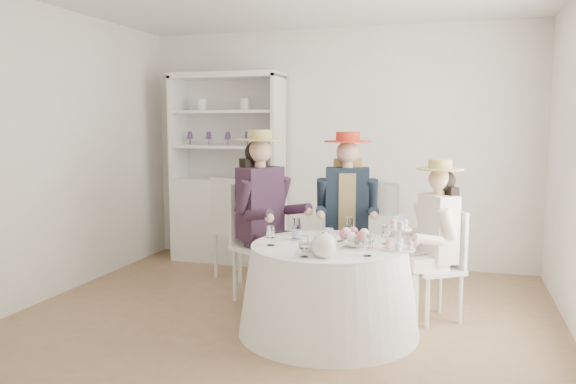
# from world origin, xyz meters

# --- Properties ---
(ground) EXTENTS (4.50, 4.50, 0.00)m
(ground) POSITION_xyz_m (0.00, 0.00, 0.00)
(ground) COLOR brown
(ground) RESTS_ON ground
(wall_back) EXTENTS (4.50, 0.00, 4.50)m
(wall_back) POSITION_xyz_m (0.00, 2.00, 1.35)
(wall_back) COLOR silver
(wall_back) RESTS_ON ground
(wall_front) EXTENTS (4.50, 0.00, 4.50)m
(wall_front) POSITION_xyz_m (0.00, -2.00, 1.35)
(wall_front) COLOR silver
(wall_front) RESTS_ON ground
(wall_left) EXTENTS (0.00, 4.50, 4.50)m
(wall_left) POSITION_xyz_m (-2.25, 0.00, 1.35)
(wall_left) COLOR silver
(wall_left) RESTS_ON ground
(tea_table) EXTENTS (1.40, 1.40, 0.69)m
(tea_table) POSITION_xyz_m (0.43, -0.22, 0.34)
(tea_table) COLOR white
(tea_table) RESTS_ON ground
(hutch) EXTENTS (1.35, 0.60, 2.20)m
(hutch) POSITION_xyz_m (-1.22, 1.73, 0.78)
(hutch) COLOR silver
(hutch) RESTS_ON ground
(side_table) EXTENTS (0.48, 0.48, 0.64)m
(side_table) POSITION_xyz_m (0.60, 1.75, 0.32)
(side_table) COLOR silver
(side_table) RESTS_ON ground
(hatbox) EXTENTS (0.41, 0.41, 0.33)m
(hatbox) POSITION_xyz_m (0.60, 1.75, 0.80)
(hatbox) COLOR black
(hatbox) RESTS_ON side_table
(guest_left) EXTENTS (0.67, 0.61, 1.57)m
(guest_left) POSITION_xyz_m (-0.31, 0.34, 0.88)
(guest_left) COLOR silver
(guest_left) RESTS_ON ground
(guest_mid) EXTENTS (0.58, 0.61, 1.55)m
(guest_mid) POSITION_xyz_m (0.39, 0.71, 0.88)
(guest_mid) COLOR silver
(guest_mid) RESTS_ON ground
(guest_right) EXTENTS (0.57, 0.54, 1.33)m
(guest_right) POSITION_xyz_m (1.20, 0.29, 0.75)
(guest_right) COLOR silver
(guest_right) RESTS_ON ground
(spare_chair) EXTENTS (0.57, 0.57, 1.07)m
(spare_chair) POSITION_xyz_m (-0.86, 0.98, 0.57)
(spare_chair) COLOR silver
(spare_chair) RESTS_ON ground
(teacup_a) EXTENTS (0.11, 0.11, 0.07)m
(teacup_a) POSITION_xyz_m (0.14, -0.12, 0.73)
(teacup_a) COLOR white
(teacup_a) RESTS_ON tea_table
(teacup_b) EXTENTS (0.09, 0.09, 0.07)m
(teacup_b) POSITION_xyz_m (0.37, 0.04, 0.73)
(teacup_b) COLOR white
(teacup_b) RESTS_ON tea_table
(teacup_c) EXTENTS (0.09, 0.09, 0.06)m
(teacup_c) POSITION_xyz_m (0.66, -0.03, 0.72)
(teacup_c) COLOR white
(teacup_c) RESTS_ON tea_table
(flower_bowl) EXTENTS (0.21, 0.21, 0.05)m
(flower_bowl) POSITION_xyz_m (0.63, -0.24, 0.72)
(flower_bowl) COLOR white
(flower_bowl) RESTS_ON tea_table
(flower_arrangement) EXTENTS (0.19, 0.20, 0.07)m
(flower_arrangement) POSITION_xyz_m (0.63, -0.24, 0.79)
(flower_arrangement) COLOR #CD6677
(flower_arrangement) RESTS_ON tea_table
(table_teapot) EXTENTS (0.26, 0.18, 0.19)m
(table_teapot) POSITION_xyz_m (0.49, -0.63, 0.77)
(table_teapot) COLOR white
(table_teapot) RESTS_ON tea_table
(sandwich_plate) EXTENTS (0.25, 0.25, 0.05)m
(sandwich_plate) POSITION_xyz_m (0.38, -0.53, 0.71)
(sandwich_plate) COLOR white
(sandwich_plate) RESTS_ON tea_table
(cupcake_stand) EXTENTS (0.24, 0.24, 0.22)m
(cupcake_stand) POSITION_xyz_m (0.97, -0.25, 0.77)
(cupcake_stand) COLOR white
(cupcake_stand) RESTS_ON tea_table
(stemware_set) EXTENTS (0.92, 0.96, 0.15)m
(stemware_set) POSITION_xyz_m (0.43, -0.22, 0.77)
(stemware_set) COLOR white
(stemware_set) RESTS_ON tea_table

